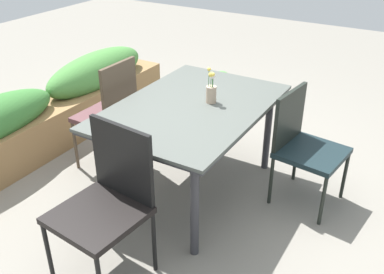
% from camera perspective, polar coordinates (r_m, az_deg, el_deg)
% --- Properties ---
extents(ground_plane, '(12.00, 12.00, 0.00)m').
position_cam_1_polar(ground_plane, '(3.70, -0.70, -6.22)').
color(ground_plane, gray).
extents(dining_table, '(1.50, 1.03, 0.77)m').
position_cam_1_polar(dining_table, '(3.28, 0.00, 3.10)').
color(dining_table, '#4C514C').
rests_on(dining_table, ground).
extents(chair_near_right, '(0.52, 0.52, 0.89)m').
position_cam_1_polar(chair_near_right, '(3.40, 14.41, -0.63)').
color(chair_near_right, '#17272B').
rests_on(chair_near_right, ground).
extents(chair_end_left, '(0.54, 0.54, 0.99)m').
position_cam_1_polar(chair_end_left, '(2.65, -11.02, -7.79)').
color(chair_end_left, black).
rests_on(chair_end_left, ground).
extents(chair_far_side, '(0.43, 0.43, 0.99)m').
position_cam_1_polar(chair_far_side, '(3.73, -10.64, 3.54)').
color(chair_far_side, brown).
rests_on(chair_far_side, ground).
extents(flower_vase, '(0.08, 0.08, 0.28)m').
position_cam_1_polar(flower_vase, '(3.26, 2.56, 6.17)').
color(flower_vase, tan).
rests_on(flower_vase, dining_table).
extents(planter_box, '(3.04, 0.46, 0.73)m').
position_cam_1_polar(planter_box, '(4.40, -17.92, 3.36)').
color(planter_box, olive).
rests_on(planter_box, ground).
extents(potted_plant, '(0.22, 0.22, 0.41)m').
position_cam_1_polar(potted_plant, '(5.05, 3.85, 6.50)').
color(potted_plant, gray).
rests_on(potted_plant, ground).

